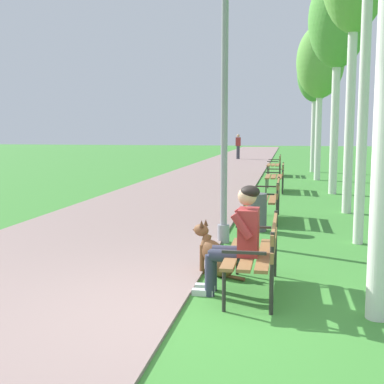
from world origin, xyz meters
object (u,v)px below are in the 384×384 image
park_bench_near (258,249)px  pedestrian_distant (238,147)px  person_seated_on_near_bench (239,236)px  birch_tree_fifth (320,63)px  birch_tree_fourth (338,22)px  litter_bin (257,212)px  dog_brown (216,255)px  birch_tree_sixth (315,74)px  park_bench_mid (269,196)px  park_bench_furthest (276,163)px  park_bench_far (277,175)px  lamp_post_near (224,97)px

park_bench_near → pedestrian_distant: size_ratio=0.91×
person_seated_on_near_bench → birch_tree_fifth: (1.61, 13.98, 3.66)m
birch_tree_fourth → litter_bin: (-1.85, -6.01, -4.56)m
person_seated_on_near_bench → dog_brown: bearing=116.6°
dog_brown → birch_tree_sixth: size_ratio=0.13×
park_bench_mid → birch_tree_fifth: (1.46, 9.05, 3.83)m
park_bench_furthest → dog_brown: size_ratio=1.97×
park_bench_far → birch_tree_fourth: bearing=-13.3°
park_bench_furthest → birch_tree_fifth: (1.59, -1.65, 3.83)m
dog_brown → lamp_post_near: size_ratio=0.17×
park_bench_near → person_seated_on_near_bench: bearing=-148.8°
person_seated_on_near_bench → park_bench_mid: bearing=88.2°
park_bench_far → park_bench_furthest: bearing=91.9°
park_bench_furthest → birch_tree_fourth: (1.82, -5.87, 4.40)m
person_seated_on_near_bench → birch_tree_sixth: size_ratio=0.22×
lamp_post_near → pedestrian_distant: 24.83m
lamp_post_near → park_bench_near: bearing=-74.3°
park_bench_mid → birch_tree_sixth: birch_tree_sixth is taller
park_bench_mid → park_bench_furthest: 10.70m
birch_tree_fifth → litter_bin: 11.10m
birch_tree_sixth → pedestrian_distant: bearing=114.4°
person_seated_on_near_bench → litter_bin: (-0.02, 3.75, -0.33)m
park_bench_furthest → pedestrian_distant: size_ratio=0.91×
dog_brown → birch_tree_sixth: bearing=83.4°
lamp_post_near → park_bench_far: bearing=84.6°
person_seated_on_near_bench → birch_tree_sixth: (1.62, 17.82, 3.66)m
park_bench_far → birch_tree_sixth: size_ratio=0.26×
park_bench_far → park_bench_near: bearing=-89.9°
park_bench_mid → person_seated_on_near_bench: person_seated_on_near_bench is taller
person_seated_on_near_bench → dog_brown: (-0.36, 0.72, -0.42)m
park_bench_far → dog_brown: size_ratio=1.97×
park_bench_mid → pedestrian_distant: bearing=97.2°
lamp_post_near → birch_tree_fourth: birch_tree_fourth is taller
park_bench_far → birch_tree_sixth: bearing=79.5°
lamp_post_near → birch_tree_fourth: (2.34, 7.11, 2.53)m
park_bench_furthest → person_seated_on_near_bench: size_ratio=1.20×
park_bench_near → birch_tree_sixth: (1.41, 17.69, 3.82)m
birch_tree_fifth → birch_tree_sixth: birch_tree_fifth is taller
park_bench_mid → birch_tree_fifth: size_ratio=0.26×
dog_brown → lamp_post_near: 2.88m
park_bench_furthest → birch_tree_sixth: bearing=53.8°
birch_tree_fourth → lamp_post_near: bearing=-108.2°
person_seated_on_near_bench → pedestrian_distant: size_ratio=0.76×
park_bench_far → pedestrian_distant: 17.44m
birch_tree_fourth → pedestrian_distant: (-4.53, 17.58, -4.07)m
dog_brown → pedestrian_distant: pedestrian_distant is taller
birch_tree_fifth → litter_bin: bearing=-99.1°
park_bench_near → pedestrian_distant: (-2.90, 27.22, 0.33)m
park_bench_near → birch_tree_fifth: bearing=84.2°
birch_tree_fourth → park_bench_near: bearing=-99.6°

